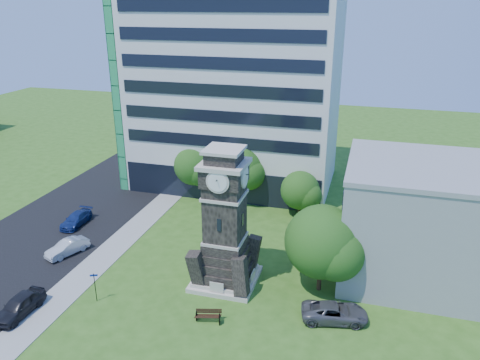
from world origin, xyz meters
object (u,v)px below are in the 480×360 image
(street_sign, at_px, (95,284))
(car_east_lot, at_px, (335,312))
(car_street_south, at_px, (19,306))
(park_bench, at_px, (208,315))
(clock_tower, at_px, (225,227))
(car_street_mid, at_px, (67,248))
(car_street_north, at_px, (76,219))

(street_sign, bearing_deg, car_east_lot, -13.71)
(car_street_south, xyz_separation_m, car_east_lot, (23.84, 6.08, -0.07))
(car_street_south, distance_m, park_bench, 14.89)
(car_east_lot, bearing_deg, park_bench, 95.30)
(clock_tower, relative_size, park_bench, 6.16)
(car_street_south, relative_size, car_east_lot, 0.90)
(car_street_mid, distance_m, street_sign, 9.13)
(car_street_north, height_order, car_east_lot, car_east_lot)
(car_street_mid, xyz_separation_m, street_sign, (6.89, -5.92, 0.92))
(car_street_south, bearing_deg, clock_tower, 34.14)
(clock_tower, distance_m, car_street_mid, 16.83)
(car_east_lot, bearing_deg, street_sign, 87.19)
(car_street_mid, xyz_separation_m, car_east_lot, (25.90, -3.03, 0.01))
(car_east_lot, bearing_deg, car_street_mid, 71.89)
(car_street_mid, bearing_deg, car_street_south, -54.72)
(car_street_south, xyz_separation_m, park_bench, (14.52, 3.28, -0.24))
(car_street_south, distance_m, street_sign, 5.84)
(car_street_north, bearing_deg, car_street_south, -73.13)
(car_street_north, height_order, park_bench, car_street_north)
(car_street_north, bearing_deg, park_bench, -32.41)
(park_bench, bearing_deg, car_street_mid, 146.03)
(car_street_mid, distance_m, park_bench, 17.58)
(car_street_north, xyz_separation_m, car_east_lot, (28.84, -8.79, 0.05))
(car_street_south, relative_size, car_street_mid, 1.09)
(park_bench, bearing_deg, street_sign, 165.91)
(clock_tower, relative_size, car_east_lot, 2.40)
(car_street_south, relative_size, park_bench, 2.32)
(car_east_lot, xyz_separation_m, park_bench, (-9.31, -2.80, -0.17))
(park_bench, height_order, street_sign, street_sign)
(car_east_lot, relative_size, street_sign, 1.97)
(car_street_south, xyz_separation_m, street_sign, (4.82, 3.19, 0.83))
(car_street_south, height_order, street_sign, street_sign)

